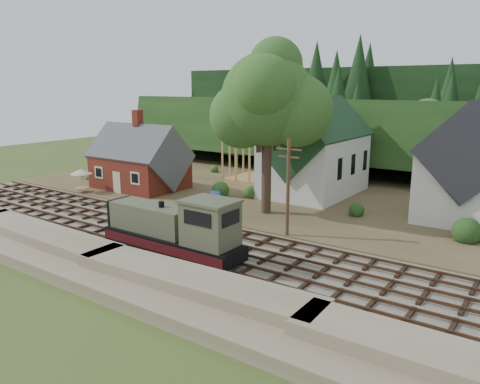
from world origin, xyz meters
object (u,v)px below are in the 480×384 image
Objects in this scene: car_green at (96,174)px; patio_set at (81,173)px; car_blue at (215,197)px; locomotive at (176,230)px.

patio_set is at bearing -159.74° from car_green.
car_blue reaches higher than car_green.
patio_set is (-22.20, 8.50, 0.52)m from locomotive.
patio_set is (5.02, -5.74, 1.63)m from car_green.
locomotive is at bearing -138.52° from car_green.
locomotive reaches higher than car_green.
patio_set is at bearing 159.04° from locomotive.
car_blue is at bearing 117.38° from locomotive.
locomotive reaches higher than patio_set.
patio_set is (-15.47, -4.49, 1.59)m from car_blue.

